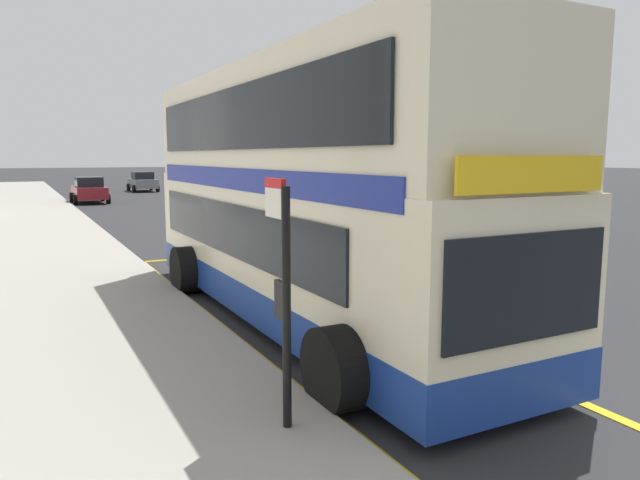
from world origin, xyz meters
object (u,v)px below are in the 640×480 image
bus_stop_sign (283,281)px  parked_car_maroon_ahead (306,203)px  parked_car_maroon_far (89,190)px  double_decker_bus (300,204)px  parked_car_grey_behind (143,182)px

bus_stop_sign → parked_car_maroon_ahead: 20.77m
bus_stop_sign → parked_car_maroon_far: 33.96m
double_decker_bus → bus_stop_sign: bearing=-117.9°
double_decker_bus → parked_car_maroon_far: (-0.32, 29.90, -1.26)m
parked_car_maroon_far → parked_car_maroon_ahead: size_ratio=1.00×
bus_stop_sign → parked_car_maroon_ahead: (9.34, 18.53, -0.85)m
bus_stop_sign → parked_car_maroon_ahead: bus_stop_sign is taller
parked_car_maroon_far → parked_car_grey_behind: same height
double_decker_bus → parked_car_grey_behind: bearing=83.0°
double_decker_bus → parked_car_maroon_far: 29.93m
double_decker_bus → parked_car_grey_behind: 41.14m
double_decker_bus → parked_car_grey_behind: size_ratio=2.48×
double_decker_bus → parked_car_maroon_ahead: double_decker_bus is taller
bus_stop_sign → parked_car_maroon_far: bus_stop_sign is taller
double_decker_bus → parked_car_maroon_far: size_ratio=2.48×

